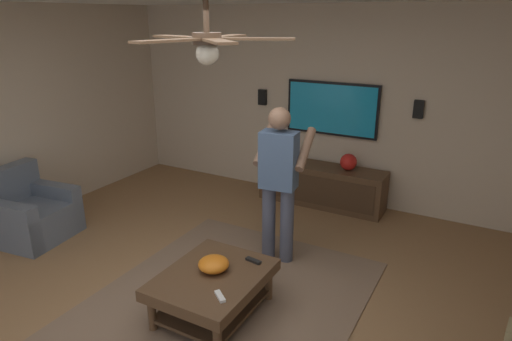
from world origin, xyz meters
name	(u,v)px	position (x,y,z in m)	size (l,w,h in m)	color
ground_plane	(198,320)	(0.00, 0.00, 0.00)	(7.53, 7.53, 0.00)	olive
wall_back_tv	(333,106)	(3.19, 0.00, 1.31)	(0.10, 6.44, 2.62)	#C6B299
area_rug	(226,301)	(0.33, -0.07, 0.01)	(2.70, 2.27, 0.01)	#7A604C
armchair	(29,215)	(0.30, 2.61, 0.28)	(0.90, 0.91, 0.82)	slate
coffee_table	(213,285)	(0.13, -0.07, 0.30)	(1.00, 0.80, 0.40)	#513823
media_console	(322,185)	(2.85, -0.02, 0.28)	(0.45, 1.70, 0.55)	#513823
tv	(332,109)	(3.09, -0.02, 1.29)	(0.05, 1.26, 0.71)	black
person_standing	(279,176)	(1.26, -0.14, 0.93)	(0.58, 0.58, 1.64)	#4C5166
bowl	(214,264)	(0.19, -0.05, 0.46)	(0.27, 0.27, 0.12)	orange
remote_white	(220,296)	(-0.12, -0.31, 0.41)	(0.15, 0.04, 0.02)	white
remote_black	(253,261)	(0.47, -0.28, 0.41)	(0.15, 0.04, 0.02)	black
vase_round	(348,162)	(2.86, -0.36, 0.66)	(0.22, 0.22, 0.22)	red
wall_speaker_left	(419,109)	(3.11, -1.12, 1.39)	(0.06, 0.12, 0.22)	black
wall_speaker_right	(263,97)	(3.11, 1.04, 1.35)	(0.06, 0.12, 0.22)	black
ceiling_fan	(208,43)	(0.05, -0.16, 2.29)	(1.20, 1.16, 0.46)	#4C3828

